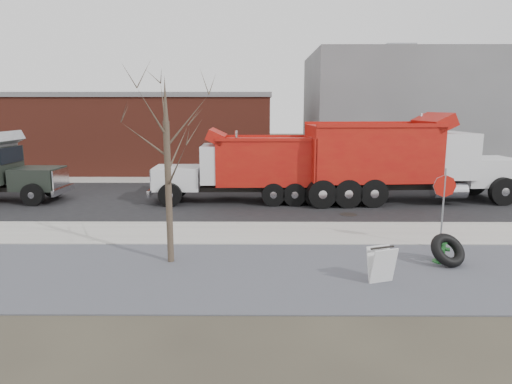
{
  "coord_description": "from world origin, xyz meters",
  "views": [
    {
      "loc": [
        -0.7,
        -15.03,
        4.39
      ],
      "look_at": [
        -0.79,
        0.84,
        1.4
      ],
      "focal_mm": 32.0,
      "sensor_mm": 36.0,
      "label": 1
    }
  ],
  "objects_px": {
    "fire_hydrant": "(441,250)",
    "truck_tire": "(448,250)",
    "stop_sign": "(444,194)",
    "dump_truck_red_b": "(247,166)",
    "dump_truck_red_a": "(400,158)",
    "sandwich_board": "(381,264)"
  },
  "relations": [
    {
      "from": "fire_hydrant",
      "to": "dump_truck_red_b",
      "type": "bearing_deg",
      "value": 147.09
    },
    {
      "from": "dump_truck_red_a",
      "to": "dump_truck_red_b",
      "type": "relative_size",
      "value": 1.29
    },
    {
      "from": "truck_tire",
      "to": "fire_hydrant",
      "type": "bearing_deg",
      "value": 114.02
    },
    {
      "from": "dump_truck_red_a",
      "to": "dump_truck_red_b",
      "type": "xyz_separation_m",
      "value": [
        -7.06,
        -0.14,
        -0.35
      ]
    },
    {
      "from": "truck_tire",
      "to": "dump_truck_red_a",
      "type": "bearing_deg",
      "value": 81.83
    },
    {
      "from": "stop_sign",
      "to": "dump_truck_red_b",
      "type": "relative_size",
      "value": 0.32
    },
    {
      "from": "stop_sign",
      "to": "dump_truck_red_a",
      "type": "height_order",
      "value": "dump_truck_red_a"
    },
    {
      "from": "fire_hydrant",
      "to": "dump_truck_red_a",
      "type": "bearing_deg",
      "value": 103.92
    },
    {
      "from": "fire_hydrant",
      "to": "sandwich_board",
      "type": "distance_m",
      "value": 2.6
    },
    {
      "from": "truck_tire",
      "to": "dump_truck_red_b",
      "type": "xyz_separation_m",
      "value": [
        -5.81,
        8.63,
        1.26
      ]
    },
    {
      "from": "truck_tire",
      "to": "dump_truck_red_b",
      "type": "bearing_deg",
      "value": 123.95
    },
    {
      "from": "fire_hydrant",
      "to": "truck_tire",
      "type": "relative_size",
      "value": 0.66
    },
    {
      "from": "truck_tire",
      "to": "dump_truck_red_b",
      "type": "distance_m",
      "value": 10.47
    },
    {
      "from": "dump_truck_red_a",
      "to": "dump_truck_red_b",
      "type": "distance_m",
      "value": 7.07
    },
    {
      "from": "truck_tire",
      "to": "dump_truck_red_a",
      "type": "xyz_separation_m",
      "value": [
        1.26,
        8.77,
        1.61
      ]
    },
    {
      "from": "fire_hydrant",
      "to": "stop_sign",
      "type": "height_order",
      "value": "stop_sign"
    },
    {
      "from": "stop_sign",
      "to": "dump_truck_red_b",
      "type": "distance_m",
      "value": 9.46
    },
    {
      "from": "truck_tire",
      "to": "dump_truck_red_a",
      "type": "distance_m",
      "value": 9.0
    },
    {
      "from": "stop_sign",
      "to": "sandwich_board",
      "type": "relative_size",
      "value": 2.74
    },
    {
      "from": "fire_hydrant",
      "to": "sandwich_board",
      "type": "bearing_deg",
      "value": -121.06
    },
    {
      "from": "stop_sign",
      "to": "sandwich_board",
      "type": "height_order",
      "value": "stop_sign"
    },
    {
      "from": "truck_tire",
      "to": "dump_truck_red_a",
      "type": "relative_size",
      "value": 0.12
    }
  ]
}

